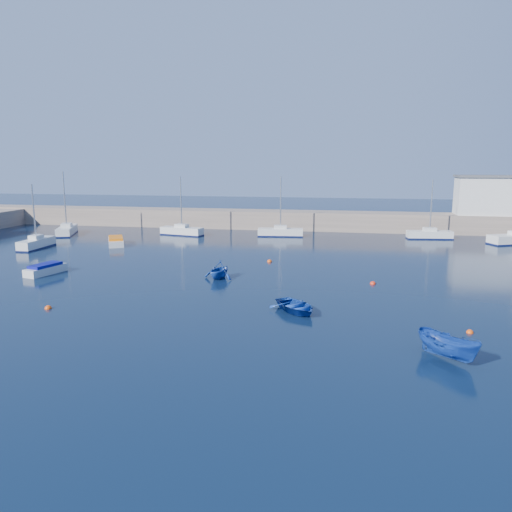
% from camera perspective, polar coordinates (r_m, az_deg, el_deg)
% --- Properties ---
extents(ground, '(220.00, 220.00, 0.00)m').
position_cam_1_polar(ground, '(29.63, -11.54, -8.63)').
color(ground, '#0B1A32').
rests_on(ground, ground).
extents(back_wall, '(96.00, 4.50, 2.60)m').
position_cam_1_polar(back_wall, '(73.11, 2.06, 4.17)').
color(back_wall, gray).
rests_on(back_wall, ground).
extents(harbor_office, '(10.00, 4.00, 5.00)m').
position_cam_1_polar(harbor_office, '(74.48, 25.70, 6.17)').
color(harbor_office, silver).
rests_on(harbor_office, back_wall).
extents(sailboat_3, '(1.51, 5.34, 7.22)m').
position_cam_1_polar(sailboat_3, '(61.72, -23.80, 1.37)').
color(sailboat_3, silver).
rests_on(sailboat_3, ground).
extents(sailboat_4, '(3.94, 6.59, 8.40)m').
position_cam_1_polar(sailboat_4, '(71.95, -20.80, 2.80)').
color(sailboat_4, silver).
rests_on(sailboat_4, ground).
extents(sailboat_5, '(6.04, 2.82, 7.76)m').
position_cam_1_polar(sailboat_5, '(67.34, -8.47, 2.88)').
color(sailboat_5, silver).
rests_on(sailboat_5, ground).
extents(sailboat_6, '(6.00, 2.20, 7.78)m').
position_cam_1_polar(sailboat_6, '(65.73, 2.81, 2.77)').
color(sailboat_6, silver).
rests_on(sailboat_6, ground).
extents(sailboat_7, '(5.73, 2.21, 7.44)m').
position_cam_1_polar(sailboat_7, '(67.18, 19.21, 2.35)').
color(sailboat_7, silver).
rests_on(sailboat_7, ground).
extents(motorboat_1, '(2.19, 3.97, 0.92)m').
position_cam_1_polar(motorboat_1, '(47.39, -22.92, -1.39)').
color(motorboat_1, silver).
rests_on(motorboat_1, ground).
extents(motorboat_2, '(3.63, 4.93, 0.97)m').
position_cam_1_polar(motorboat_2, '(61.08, -15.73, 1.65)').
color(motorboat_2, silver).
rests_on(motorboat_2, ground).
extents(dinghy_center, '(4.37, 4.54, 0.77)m').
position_cam_1_polar(dinghy_center, '(32.93, 4.59, -5.75)').
color(dinghy_center, '#173E9E').
rests_on(dinghy_center, ground).
extents(dinghy_left, '(3.16, 3.45, 1.53)m').
position_cam_1_polar(dinghy_left, '(41.99, -4.24, -1.58)').
color(dinghy_left, '#173E9E').
rests_on(dinghy_left, ground).
extents(dinghy_right, '(3.39, 3.44, 1.35)m').
position_cam_1_polar(dinghy_right, '(26.94, 21.12, -9.64)').
color(dinghy_right, '#173E9E').
rests_on(dinghy_right, ground).
extents(buoy_0, '(0.47, 0.47, 0.47)m').
position_cam_1_polar(buoy_0, '(36.41, -22.65, -5.58)').
color(buoy_0, '#EB490C').
rests_on(buoy_0, ground).
extents(buoy_1, '(0.47, 0.47, 0.47)m').
position_cam_1_polar(buoy_1, '(41.31, 13.21, -3.14)').
color(buoy_1, red).
rests_on(buoy_1, ground).
extents(buoy_2, '(0.41, 0.41, 0.41)m').
position_cam_1_polar(buoy_2, '(31.60, 23.24, -8.07)').
color(buoy_2, '#EB490C').
rests_on(buoy_2, ground).
extents(buoy_3, '(0.49, 0.49, 0.49)m').
position_cam_1_polar(buoy_3, '(48.98, 1.56, -0.68)').
color(buoy_3, '#EB490C').
rests_on(buoy_3, ground).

